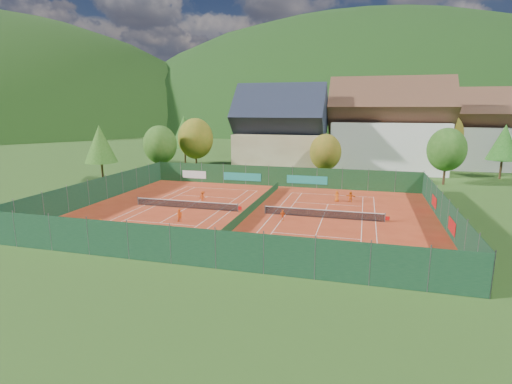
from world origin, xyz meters
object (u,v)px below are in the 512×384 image
(player_right_far_a, at_px, (337,196))
(player_left_far, at_px, (203,197))
(player_left_mid, at_px, (180,216))
(player_right_near, at_px, (283,215))
(ball_hopper, at_px, (339,249))
(player_right_far_b, at_px, (350,197))
(hotel_block_b, at_px, (461,134))
(hotel_block_a, at_px, (388,131))
(player_left_near, at_px, (101,226))
(chalet, at_px, (280,136))

(player_right_far_a, bearing_deg, player_left_far, 3.14)
(player_left_mid, height_order, player_right_near, player_left_mid)
(ball_hopper, distance_m, player_left_mid, 17.40)
(ball_hopper, xyz_separation_m, player_right_far_b, (0.19, 19.32, 0.13))
(hotel_block_b, xyz_separation_m, player_left_mid, (-36.14, -49.55, -5.91))
(hotel_block_a, distance_m, player_left_near, 54.93)
(hotel_block_a, height_order, player_right_far_a, hotel_block_a)
(hotel_block_a, xyz_separation_m, ball_hopper, (-5.60, -46.94, -6.83))
(player_right_far_b, bearing_deg, ball_hopper, 92.80)
(player_right_far_b, bearing_deg, player_left_mid, 43.14)
(hotel_block_b, relative_size, player_right_far_a, 12.28)
(hotel_block_a, relative_size, player_left_mid, 15.16)
(chalet, bearing_deg, player_left_near, -101.73)
(ball_hopper, xyz_separation_m, player_left_mid, (-16.54, 5.39, 0.16))
(hotel_block_a, height_order, ball_hopper, hotel_block_a)
(chalet, height_order, hotel_block_a, hotel_block_a)
(player_left_far, bearing_deg, player_right_far_b, -147.97)
(player_right_far_b, bearing_deg, player_left_near, 44.68)
(player_left_near, relative_size, player_right_far_a, 1.05)
(chalet, bearing_deg, hotel_block_b, 22.99)
(chalet, relative_size, ball_hopper, 20.25)
(ball_hopper, distance_m, player_right_far_a, 19.12)
(chalet, relative_size, player_left_near, 10.99)
(hotel_block_b, bearing_deg, player_left_near, -127.02)
(ball_hopper, bearing_deg, player_right_far_b, 89.45)
(ball_hopper, distance_m, player_right_near, 10.84)
(hotel_block_b, relative_size, ball_hopper, 21.60)
(player_right_far_a, relative_size, player_right_far_b, 1.03)
(hotel_block_b, distance_m, player_right_far_b, 41.00)
(player_left_near, bearing_deg, chalet, 36.34)
(hotel_block_a, distance_m, player_left_mid, 47.55)
(player_left_mid, relative_size, player_right_near, 1.21)
(hotel_block_a, relative_size, hotel_block_b, 1.25)
(hotel_block_a, bearing_deg, ball_hopper, -96.80)
(hotel_block_a, xyz_separation_m, hotel_block_b, (14.00, 8.00, -0.76))
(chalet, relative_size, player_left_mid, 11.37)
(hotel_block_a, bearing_deg, hotel_block_b, 29.74)
(hotel_block_b, height_order, player_right_far_b, hotel_block_b)
(player_right_near, xyz_separation_m, player_right_far_b, (6.57, 10.55, 0.09))
(chalet, height_order, player_right_far_b, chalet)
(player_left_near, bearing_deg, player_right_far_b, -0.60)
(player_left_mid, bearing_deg, player_right_near, 16.91)
(player_left_near, bearing_deg, player_right_far_a, 1.25)
(player_left_far, distance_m, player_right_far_b, 18.53)
(chalet, height_order, player_left_near, chalet)
(ball_hopper, height_order, player_left_mid, player_left_mid)
(player_right_far_a, bearing_deg, ball_hopper, 79.36)
(player_left_near, height_order, player_right_far_a, player_left_near)
(player_left_far, bearing_deg, hotel_block_a, -110.19)
(chalet, xyz_separation_m, player_right_near, (7.02, -32.17, -6.03))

